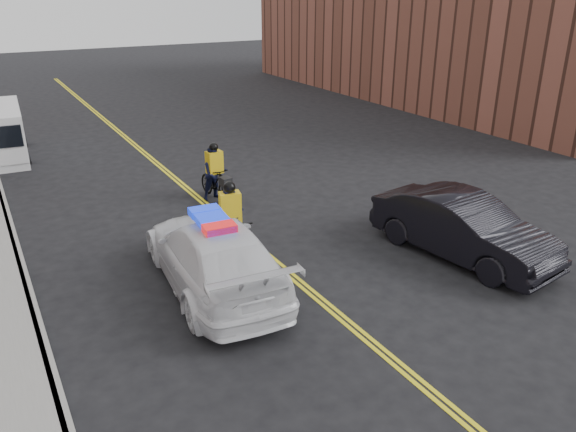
% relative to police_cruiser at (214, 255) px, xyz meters
% --- Properties ---
extents(ground, '(120.00, 120.00, 0.00)m').
position_rel_police_cruiser_xyz_m(ground, '(1.90, -0.83, -0.87)').
color(ground, black).
rests_on(ground, ground).
extents(center_line_left, '(0.10, 60.00, 0.01)m').
position_rel_police_cruiser_xyz_m(center_line_left, '(1.82, 7.17, -0.86)').
color(center_line_left, yellow).
rests_on(center_line_left, ground).
extents(center_line_right, '(0.10, 60.00, 0.01)m').
position_rel_police_cruiser_xyz_m(center_line_right, '(1.98, 7.17, -0.86)').
color(center_line_right, yellow).
rests_on(center_line_right, ground).
extents(curb, '(0.20, 60.00, 0.15)m').
position_rel_police_cruiser_xyz_m(curb, '(-4.10, 7.17, -0.79)').
color(curb, gray).
rests_on(curb, ground).
extents(building_across, '(12.00, 30.00, 11.00)m').
position_rel_police_cruiser_xyz_m(building_across, '(23.90, 17.17, 4.63)').
color(building_across, brown).
rests_on(building_across, ground).
extents(police_cruiser, '(2.88, 6.10, 1.88)m').
position_rel_police_cruiser_xyz_m(police_cruiser, '(0.00, 0.00, 0.00)').
color(police_cruiser, white).
rests_on(police_cruiser, ground).
extents(dark_sedan, '(2.56, 5.46, 1.73)m').
position_rel_police_cruiser_xyz_m(dark_sedan, '(6.54, -1.79, -0.00)').
color(dark_sedan, black).
rests_on(dark_sedan, ground).
extents(cyclist_near, '(1.22, 2.30, 2.14)m').
position_rel_police_cruiser_xyz_m(cyclist_near, '(1.10, 1.41, -0.12)').
color(cyclist_near, black).
rests_on(cyclist_near, ground).
extents(cyclist_far, '(0.97, 2.05, 2.02)m').
position_rel_police_cruiser_xyz_m(cyclist_far, '(2.44, 5.70, -0.07)').
color(cyclist_far, black).
rests_on(cyclist_far, ground).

